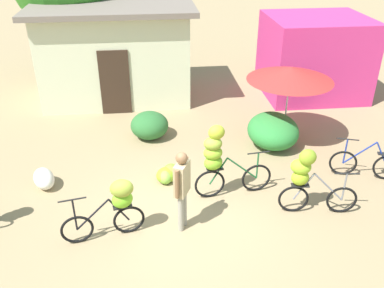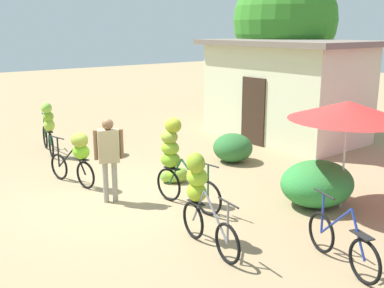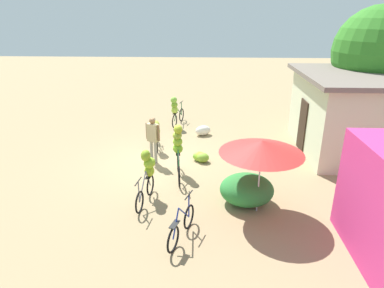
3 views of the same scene
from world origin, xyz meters
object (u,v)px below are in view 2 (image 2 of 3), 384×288
at_px(tree_behind_building, 285,21).
at_px(market_umbrella, 348,110).
at_px(bicycle_leftmost, 48,125).
at_px(produce_sack, 113,148).
at_px(bicycle_near_pile, 77,153).
at_px(bicycle_center_loaded, 175,156).
at_px(bicycle_rightmost, 342,244).
at_px(building_low, 286,89).
at_px(bicycle_by_shop, 200,192).
at_px(banana_pile_on_ground, 173,175).
at_px(person_vendor, 109,151).

distance_m(tree_behind_building, market_umbrella, 8.43).
bearing_deg(bicycle_leftmost, produce_sack, 48.40).
xyz_separation_m(bicycle_near_pile, bicycle_center_loaded, (2.12, 1.06, 0.21)).
bearing_deg(bicycle_rightmost, tree_behind_building, 135.32).
bearing_deg(tree_behind_building, bicycle_leftmost, -97.18).
distance_m(tree_behind_building, bicycle_near_pile, 9.52).
height_order(tree_behind_building, bicycle_center_loaded, tree_behind_building).
bearing_deg(bicycle_center_loaded, tree_behind_building, 117.03).
relative_size(tree_behind_building, bicycle_rightmost, 3.53).
height_order(building_low, bicycle_center_loaded, building_low).
height_order(bicycle_leftmost, bicycle_by_shop, bicycle_by_shop).
bearing_deg(bicycle_center_loaded, produce_sack, 168.56).
distance_m(building_low, bicycle_rightmost, 8.36).
height_order(bicycle_near_pile, banana_pile_on_ground, bicycle_near_pile).
distance_m(market_umbrella, bicycle_center_loaded, 3.37).
bearing_deg(building_low, produce_sack, -105.37).
height_order(bicycle_center_loaded, person_vendor, bicycle_center_loaded).
height_order(market_umbrella, person_vendor, market_umbrella).
bearing_deg(tree_behind_building, bicycle_rightmost, -44.68).
relative_size(building_low, person_vendor, 2.97).
distance_m(building_low, market_umbrella, 5.96).
distance_m(tree_behind_building, produce_sack, 7.83).
height_order(market_umbrella, banana_pile_on_ground, market_umbrella).
distance_m(bicycle_center_loaded, bicycle_rightmost, 3.61).
bearing_deg(banana_pile_on_ground, market_umbrella, 26.72).
bearing_deg(building_low, banana_pile_on_ground, -76.10).
xyz_separation_m(tree_behind_building, produce_sack, (0.12, -7.04, -3.43)).
bearing_deg(tree_behind_building, person_vendor, -70.48).
relative_size(bicycle_near_pile, bicycle_rightmost, 1.01).
relative_size(market_umbrella, bicycle_leftmost, 1.30).
xyz_separation_m(bicycle_by_shop, produce_sack, (-5.53, 1.53, -0.65)).
bearing_deg(bicycle_center_loaded, bicycle_rightmost, 6.06).
bearing_deg(bicycle_by_shop, building_low, 120.60).
bearing_deg(bicycle_by_shop, bicycle_center_loaded, 155.86).
bearing_deg(banana_pile_on_ground, person_vendor, -83.54).
bearing_deg(bicycle_by_shop, produce_sack, 164.56).
distance_m(bicycle_leftmost, person_vendor, 4.20).
xyz_separation_m(building_low, produce_sack, (-1.47, -5.35, -1.33)).
bearing_deg(tree_behind_building, bicycle_center_loaded, -62.97).
height_order(bicycle_rightmost, person_vendor, person_vendor).
bearing_deg(person_vendor, bicycle_center_loaded, 48.01).
relative_size(market_umbrella, person_vendor, 1.30).
bearing_deg(bicycle_near_pile, bicycle_center_loaded, 26.64).
xyz_separation_m(bicycle_near_pile, produce_sack, (-1.75, 1.85, -0.55)).
xyz_separation_m(bicycle_leftmost, bicycle_center_loaded, (5.04, 0.54, 0.14)).
bearing_deg(bicycle_near_pile, building_low, 92.24).
bearing_deg(banana_pile_on_ground, bicycle_center_loaded, -34.32).
distance_m(bicycle_near_pile, person_vendor, 1.28).
distance_m(building_low, banana_pile_on_ground, 5.73).
relative_size(building_low, tree_behind_building, 0.93).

